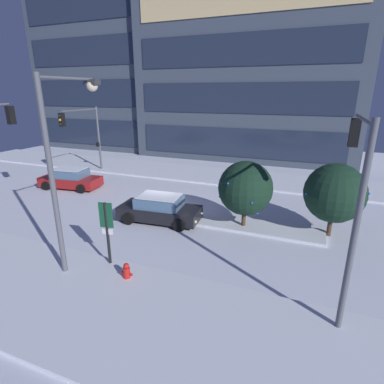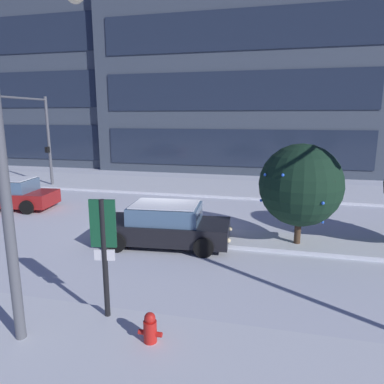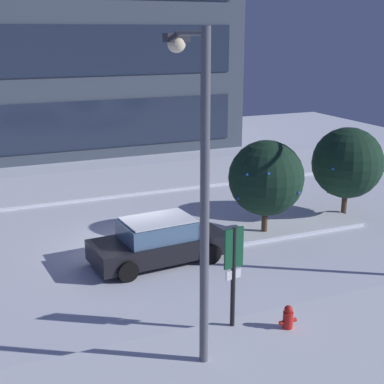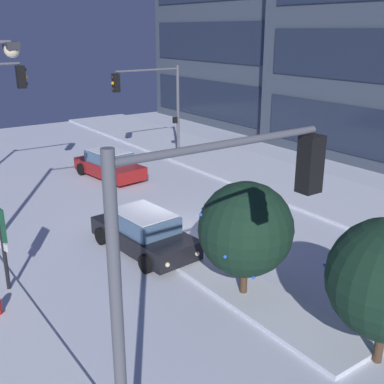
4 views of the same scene
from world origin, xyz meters
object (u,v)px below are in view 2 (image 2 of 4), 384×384
at_px(car_near, 166,225).
at_px(parking_info_sign, 104,245).
at_px(car_far, 9,194).
at_px(traffic_light_corner_far_left, 29,126).
at_px(fire_hydrant, 150,331).
at_px(decorated_tree_median, 301,185).
at_px(street_lamp_arched, 26,94).

xyz_separation_m(car_near, parking_info_sign, (0.21, -4.87, 1.06)).
height_order(car_far, parking_info_sign, parking_info_sign).
bearing_deg(traffic_light_corner_far_left, fire_hydrant, 44.05).
bearing_deg(parking_info_sign, car_far, 39.55).
bearing_deg(decorated_tree_median, street_lamp_arched, -131.88).
bearing_deg(car_near, car_far, 156.72).
distance_m(car_near, traffic_light_corner_far_left, 12.76).
distance_m(traffic_light_corner_far_left, parking_info_sign, 15.83).
distance_m(fire_hydrant, decorated_tree_median, 7.30).
height_order(car_far, traffic_light_corner_far_left, traffic_light_corner_far_left).
bearing_deg(decorated_tree_median, parking_info_sign, -126.89).
distance_m(car_far, fire_hydrant, 13.54).
bearing_deg(fire_hydrant, decorated_tree_median, 64.40).
height_order(street_lamp_arched, decorated_tree_median, street_lamp_arched).
bearing_deg(fire_hydrant, parking_info_sign, 151.98).
bearing_deg(parking_info_sign, car_near, -7.34).
relative_size(car_far, street_lamp_arched, 0.62).
xyz_separation_m(street_lamp_arched, fire_hydrant, (2.45, -0.23, -4.51)).
bearing_deg(car_far, decorated_tree_median, 163.74).
xyz_separation_m(traffic_light_corner_far_left, decorated_tree_median, (14.88, -5.85, -1.71)).
distance_m(car_far, street_lamp_arched, 12.30).
relative_size(parking_info_sign, decorated_tree_median, 0.77).
bearing_deg(parking_info_sign, decorated_tree_median, -46.70).
distance_m(traffic_light_corner_far_left, fire_hydrant, 17.38).
xyz_separation_m(traffic_light_corner_far_left, street_lamp_arched, (9.37, -12.00, 0.97)).
bearing_deg(decorated_tree_median, car_far, 170.72).
relative_size(car_near, parking_info_sign, 1.68).
xyz_separation_m(car_near, car_far, (-9.02, 3.05, -0.00)).
relative_size(street_lamp_arched, fire_hydrant, 9.87).
relative_size(car_near, street_lamp_arched, 0.62).
bearing_deg(parking_info_sign, traffic_light_corner_far_left, 32.67).
distance_m(car_near, fire_hydrant, 5.73).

